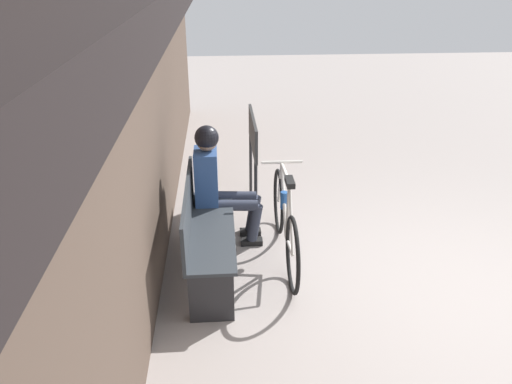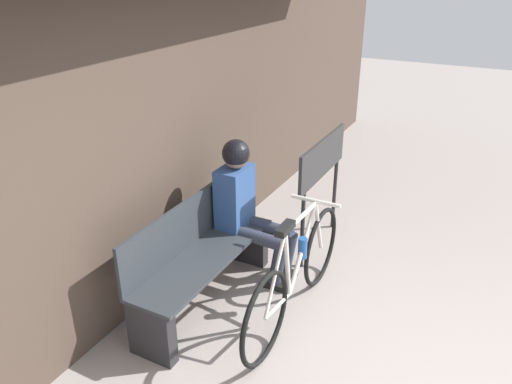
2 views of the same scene
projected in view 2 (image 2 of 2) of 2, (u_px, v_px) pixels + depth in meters
storefront_wall at (81, 115)px, 3.13m from camera, size 12.00×0.56×3.20m
park_bench_near at (200, 259)px, 3.94m from camera, size 1.49×0.42×0.86m
bicycle at (296, 274)px, 3.78m from camera, size 1.73×0.40×0.92m
person_seated at (246, 201)px, 4.19m from camera, size 0.34×0.66×1.23m
signboard at (322, 166)px, 4.55m from camera, size 1.04×0.04×1.10m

